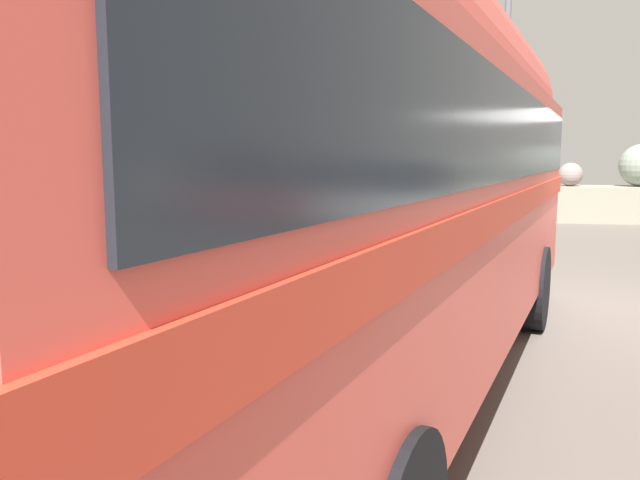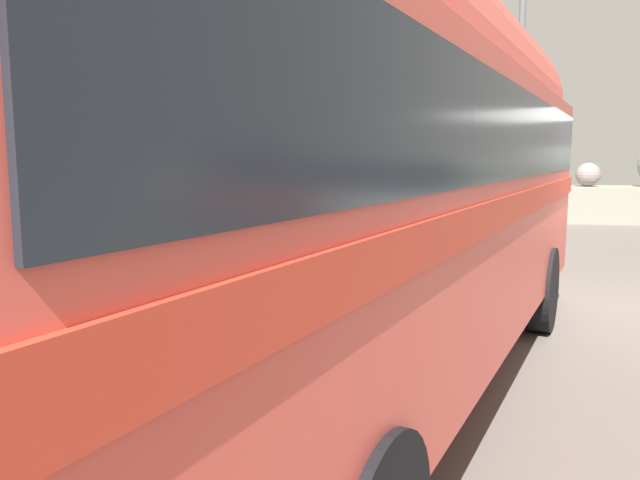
% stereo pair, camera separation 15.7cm
% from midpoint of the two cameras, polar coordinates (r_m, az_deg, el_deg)
% --- Properties ---
extents(ground, '(32.00, 26.00, 0.02)m').
position_cam_midpoint_polar(ground, '(8.50, 21.04, -6.23)').
color(ground, '#59504A').
extents(breakwater, '(31.36, 1.93, 2.42)m').
position_cam_midpoint_polar(breakwater, '(19.95, 12.83, 3.90)').
color(breakwater, gray).
rests_on(breakwater, ground).
extents(vintage_coach, '(4.88, 8.91, 3.70)m').
position_cam_midpoint_polar(vintage_coach, '(4.99, 3.10, 8.49)').
color(vintage_coach, black).
rests_on(vintage_coach, ground).
extents(lamp_post, '(0.44, 1.08, 7.41)m').
position_cam_midpoint_polar(lamp_post, '(14.36, 16.69, 15.98)').
color(lamp_post, '#5B5B60').
rests_on(lamp_post, ground).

